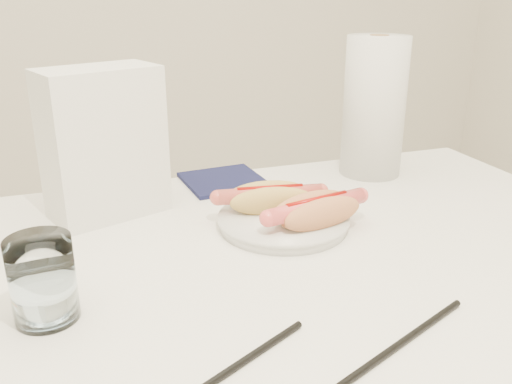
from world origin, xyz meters
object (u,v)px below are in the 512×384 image
object	(u,v)px
table	(247,320)
hotdog_left	(270,198)
napkin_box	(103,143)
hotdog_right	(316,211)
paper_towel_roll	(374,107)
plate	(283,223)
water_glass	(43,280)

from	to	relation	value
table	hotdog_left	bearing A→B (deg)	60.52
table	napkin_box	world-z (taller)	napkin_box
hotdog_right	paper_towel_roll	bearing A→B (deg)	33.22
plate	hotdog_left	distance (m)	0.04
hotdog_right	hotdog_left	bearing A→B (deg)	110.87
plate	paper_towel_roll	xyz separation A→B (m)	(0.25, 0.18, 0.12)
table	napkin_box	size ratio (longest dim) A/B	5.28
table	water_glass	world-z (taller)	water_glass
plate	paper_towel_roll	distance (m)	0.33
hotdog_left	paper_towel_roll	world-z (taller)	paper_towel_roll
hotdog_left	napkin_box	bearing A→B (deg)	163.18
plate	hotdog_left	world-z (taller)	hotdog_left
hotdog_right	napkin_box	distance (m)	0.34
water_glass	napkin_box	distance (m)	0.30
hotdog_right	paper_towel_roll	xyz separation A→B (m)	(0.22, 0.22, 0.09)
hotdog_left	water_glass	bearing A→B (deg)	-143.42
table	plate	distance (m)	0.17
hotdog_left	napkin_box	size ratio (longest dim) A/B	0.71
table	hotdog_right	xyz separation A→B (m)	(0.13, 0.09, 0.10)
paper_towel_roll	napkin_box	bearing A→B (deg)	-175.47
water_glass	hotdog_left	bearing A→B (deg)	27.52
hotdog_left	water_glass	distance (m)	0.36
table	water_glass	size ratio (longest dim) A/B	12.68
napkin_box	table	bearing A→B (deg)	-82.27
hotdog_left	hotdog_right	world-z (taller)	hotdog_right
napkin_box	plate	bearing A→B (deg)	-50.52
hotdog_left	paper_towel_roll	distance (m)	0.31
water_glass	paper_towel_roll	bearing A→B (deg)	28.58
table	water_glass	distance (m)	0.25
hotdog_right	water_glass	size ratio (longest dim) A/B	1.75
hotdog_left	table	bearing A→B (deg)	-110.43
napkin_box	hotdog_left	bearing A→B (deg)	-45.40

